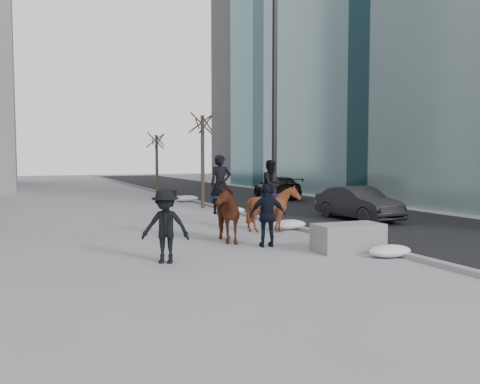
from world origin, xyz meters
name	(u,v)px	position (x,y,z in m)	size (l,w,h in m)	color
ground	(258,251)	(0.00, 0.00, 0.00)	(120.00, 120.00, 0.00)	gray
road	(298,207)	(7.00, 10.00, 0.01)	(8.00, 90.00, 0.01)	black
curb	(224,209)	(3.00, 10.00, 0.06)	(0.25, 90.00, 0.12)	gray
planter	(348,237)	(2.21, -0.95, 0.37)	(1.83, 0.92, 0.73)	gray
car_near	(358,203)	(6.50, 4.42, 0.67)	(1.41, 4.04, 1.33)	black
car_far	(277,187)	(8.46, 15.04, 0.65)	(1.83, 4.51, 1.31)	black
tree_near	(203,157)	(2.40, 11.28, 2.50)	(1.20, 1.20, 4.99)	#35291F
tree_far	(157,162)	(2.40, 20.28, 2.16)	(1.20, 1.20, 4.32)	#3A2F22
mounted_left	(222,209)	(-0.31, 1.80, 0.96)	(1.11, 2.07, 2.57)	#4B240F
mounted_right	(273,203)	(1.94, 2.92, 0.96)	(1.69, 1.78, 2.40)	#4F240F
feeder	(268,216)	(0.52, 0.47, 0.88)	(1.10, 0.97, 1.75)	black
camera_crew	(165,226)	(-2.65, -0.50, 0.89)	(1.31, 1.11, 1.75)	black
lamppost	(273,87)	(2.60, 4.21, 4.99)	(0.25, 1.37, 9.09)	black
snow_piles	(243,213)	(2.70, 7.11, 0.16)	(1.39, 17.74, 0.35)	silver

